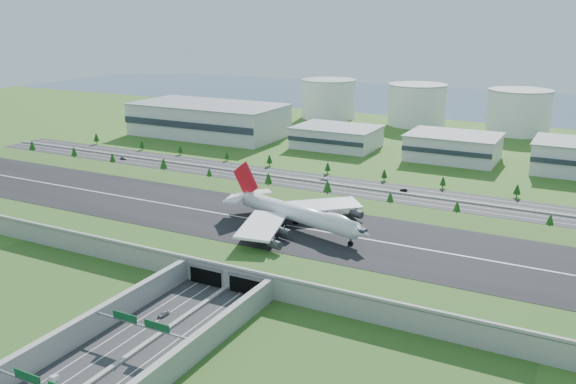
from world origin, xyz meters
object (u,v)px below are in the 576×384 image
at_px(boeing_747, 296,213).
at_px(car_0, 164,314).
at_px(fuel_tank_a, 328,99).
at_px(car_2, 213,323).
at_px(car_7, 324,179).
at_px(car_1, 51,381).
at_px(car_4, 123,158).
at_px(car_5, 404,190).

relative_size(boeing_747, car_0, 16.74).
height_order(fuel_tank_a, car_2, fuel_tank_a).
bearing_deg(car_2, car_7, -83.61).
relative_size(fuel_tank_a, car_0, 11.18).
bearing_deg(car_2, car_0, 0.91).
xyz_separation_m(boeing_747, car_1, (-12.55, -119.82, -13.74)).
xyz_separation_m(car_2, car_4, (-183.27, 161.48, 0.04)).
xyz_separation_m(boeing_747, car_2, (7.54, -73.43, -13.79)).
bearing_deg(boeing_747, car_5, 97.42).
xyz_separation_m(car_4, car_5, (191.41, 13.07, -0.15)).
bearing_deg(boeing_747, car_0, -81.40).
relative_size(car_0, car_5, 1.06).
relative_size(fuel_tank_a, car_4, 10.13).
xyz_separation_m(car_4, car_7, (142.06, 14.65, -0.04)).
relative_size(fuel_tank_a, car_5, 11.87).
distance_m(car_4, car_5, 191.86).
height_order(car_0, car_7, car_7).
xyz_separation_m(boeing_747, car_5, (15.69, 101.12, -13.89)).
distance_m(car_0, car_4, 232.94).
distance_m(fuel_tank_a, car_2, 406.36).
height_order(car_0, car_5, car_0).
distance_m(fuel_tank_a, car_0, 403.30).
bearing_deg(car_2, boeing_747, -90.91).
distance_m(car_0, car_2, 17.88).
xyz_separation_m(boeing_747, car_7, (-33.67, 102.70, -13.79)).
bearing_deg(car_2, car_4, -48.16).
bearing_deg(fuel_tank_a, car_7, -66.70).
bearing_deg(car_1, fuel_tank_a, 84.94).
relative_size(car_0, car_4, 0.91).
relative_size(car_1, car_4, 1.04).
bearing_deg(fuel_tank_a, car_2, -71.19).
bearing_deg(car_0, boeing_747, 87.34).
xyz_separation_m(car_5, car_7, (-49.35, 1.58, 0.10)).
height_order(fuel_tank_a, car_0, fuel_tank_a).
height_order(car_4, car_5, car_4).
relative_size(fuel_tank_a, boeing_747, 0.67).
distance_m(boeing_747, car_5, 103.27).
relative_size(boeing_747, car_2, 13.02).
relative_size(boeing_747, car_5, 17.78).
xyz_separation_m(car_1, car_2, (20.09, 46.39, -0.04)).
bearing_deg(car_2, fuel_tank_a, -77.97).
bearing_deg(car_4, boeing_747, -111.58).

